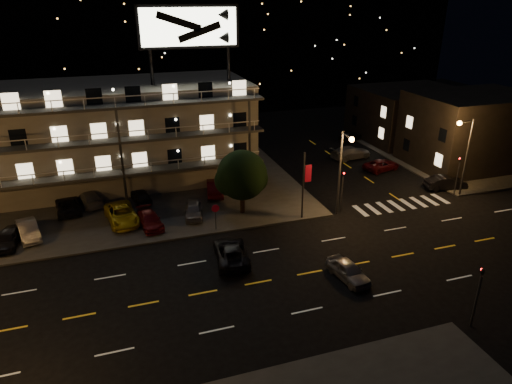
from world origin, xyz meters
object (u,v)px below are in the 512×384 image
object	(u,v)px
tree	(242,177)
lot_car_2	(122,214)
road_car_west	(231,252)
road_car_east	(348,271)
lot_car_4	(194,210)
side_car_0	(446,183)
lot_car_7	(89,198)

from	to	relation	value
tree	lot_car_2	size ratio (longest dim) A/B	1.15
road_car_west	road_car_east	bearing A→B (deg)	152.18
lot_car_4	side_car_0	xyz separation A→B (m)	(26.55, -1.53, -0.08)
side_car_0	road_car_east	distance (m)	21.43
side_car_0	road_car_east	xyz separation A→B (m)	(-17.94, -11.73, -0.06)
lot_car_4	road_car_east	xyz separation A→B (m)	(8.61, -13.26, -0.14)
lot_car_4	lot_car_7	size ratio (longest dim) A/B	0.85
road_car_west	lot_car_2	bearing A→B (deg)	-42.97
tree	side_car_0	world-z (taller)	tree
side_car_0	road_car_west	world-z (taller)	side_car_0
lot_car_7	road_car_east	world-z (taller)	lot_car_7
lot_car_2	tree	bearing A→B (deg)	-16.42
tree	road_car_west	xyz separation A→B (m)	(-3.13, -7.64, -3.01)
lot_car_2	lot_car_7	size ratio (longest dim) A/B	1.16
lot_car_2	road_car_east	world-z (taller)	lot_car_2
lot_car_2	road_car_west	size ratio (longest dim) A/B	1.02
lot_car_4	lot_car_7	xyz separation A→B (m)	(-9.11, 5.79, 0.00)
side_car_0	road_car_east	bearing A→B (deg)	134.32
lot_car_2	lot_car_7	bearing A→B (deg)	111.02
lot_car_4	road_car_east	distance (m)	15.81
tree	side_car_0	bearing A→B (deg)	-2.55
lot_car_4	road_car_east	bearing A→B (deg)	-45.26
lot_car_7	side_car_0	xyz separation A→B (m)	(35.66, -7.31, -0.09)
tree	lot_car_7	bearing A→B (deg)	154.98
tree	lot_car_4	xyz separation A→B (m)	(-4.45, 0.54, -2.92)
lot_car_2	road_car_east	size ratio (longest dim) A/B	1.35
lot_car_4	lot_car_7	distance (m)	10.79
side_car_0	road_car_west	xyz separation A→B (m)	(-25.24, -6.65, -0.01)
tree	road_car_east	world-z (taller)	tree
tree	lot_car_7	distance (m)	15.24
lot_car_7	road_car_west	distance (m)	17.43
lot_car_7	road_car_east	bearing A→B (deg)	117.14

